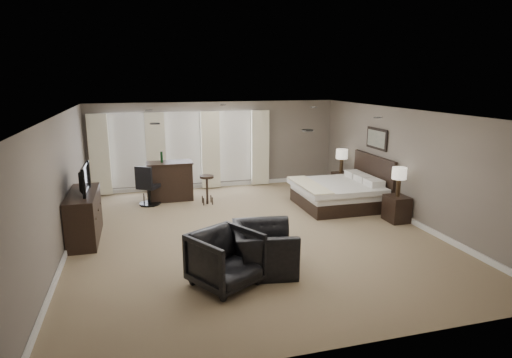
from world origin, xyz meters
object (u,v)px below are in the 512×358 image
object	(u,v)px
nightstand_far	(341,182)
bar_stool_right	(207,190)
desk_chair	(149,185)
dresser	(84,216)
bed	(335,182)
lamp_near	(399,182)
armchair_far	(225,257)
bar_stool_left	(148,187)
nightstand_near	(397,209)
lamp_far	(342,161)
bar_counter	(170,181)
tv	(82,190)
armchair_near	(264,241)

from	to	relation	value
nightstand_far	bar_stool_right	distance (m)	4.07
bar_stool_right	desk_chair	distance (m)	1.53
dresser	bar_stool_right	xyz separation A→B (m)	(2.86, 1.86, -0.11)
bed	lamp_near	world-z (taller)	bed
dresser	nightstand_far	bearing A→B (deg)	17.47
armchair_far	bar_stool_left	world-z (taller)	armchair_far
nightstand_near	nightstand_far	size ratio (longest dim) A/B	1.11
lamp_near	bar_stool_left	size ratio (longest dim) A/B	0.83
lamp_near	lamp_far	world-z (taller)	lamp_near
bar_counter	lamp_near	bearing A→B (deg)	-33.21
dresser	tv	size ratio (longest dim) A/B	1.71
armchair_near	dresser	bearing A→B (deg)	62.20
dresser	bar_stool_left	distance (m)	2.83
nightstand_near	bar_counter	bearing A→B (deg)	146.79
lamp_near	bed	bearing A→B (deg)	121.54
dresser	bar_stool_left	bearing A→B (deg)	61.47
lamp_far	bar_stool_right	xyz separation A→B (m)	(-4.06, -0.31, -0.51)
armchair_far	bar_stool_left	size ratio (longest dim) A/B	1.20
bed	nightstand_near	distance (m)	1.74
lamp_far	nightstand_near	bearing A→B (deg)	-90.00
nightstand_near	tv	distance (m)	7.00
lamp_near	bar_stool_left	xyz separation A→B (m)	(-5.57, 3.21, -0.54)
armchair_far	bar_stool_right	bearing A→B (deg)	54.34
desk_chair	bar_stool_left	bearing A→B (deg)	-52.70
armchair_near	desk_chair	distance (m)	4.94
bed	lamp_near	size ratio (longest dim) A/B	3.01
armchair_far	bar_counter	distance (m)	5.34
bar_counter	bar_stool_right	bearing A→B (deg)	-36.17
nightstand_far	desk_chair	world-z (taller)	desk_chair
nightstand_far	tv	world-z (taller)	tv
lamp_far	armchair_near	xyz separation A→B (m)	(-3.74, -4.57, -0.38)
lamp_far	nightstand_far	bearing A→B (deg)	0.00
bar_stool_left	desk_chair	size ratio (longest dim) A/B	0.76
bed	tv	world-z (taller)	bed
lamp_near	tv	size ratio (longest dim) A/B	0.68
bar_counter	bar_stool_right	size ratio (longest dim) A/B	1.58
nightstand_far	armchair_near	distance (m)	5.91
nightstand_near	armchair_far	distance (m)	4.96
armchair_near	bed	bearing A→B (deg)	-33.26
bed	lamp_far	distance (m)	1.72
lamp_far	bar_counter	world-z (taller)	lamp_far
armchair_far	lamp_far	bearing A→B (deg)	17.66
nightstand_far	dresser	world-z (taller)	dresser
bar_stool_left	armchair_far	bearing A→B (deg)	-78.61
nightstand_far	lamp_far	distance (m)	0.63
nightstand_near	bed	bearing A→B (deg)	121.54
nightstand_far	desk_chair	size ratio (longest dim) A/B	0.51
armchair_near	bar_stool_right	xyz separation A→B (m)	(-0.32, 4.26, -0.14)
armchair_far	armchair_near	bearing A→B (deg)	-2.38
tv	armchair_near	world-z (taller)	tv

